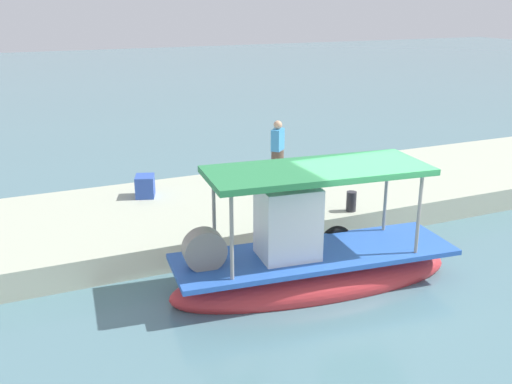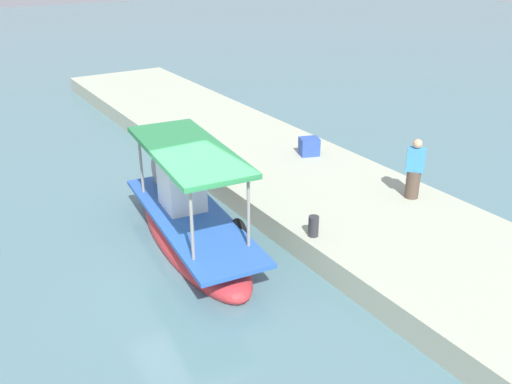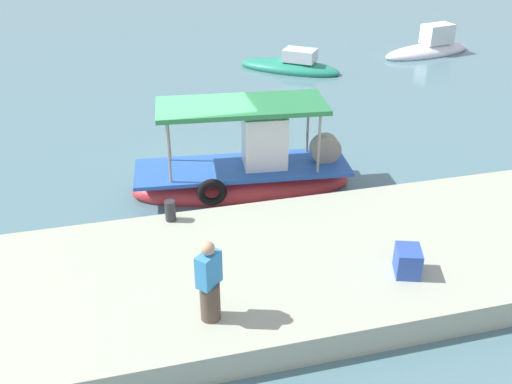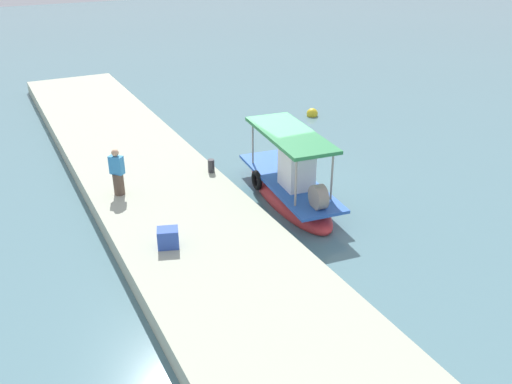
# 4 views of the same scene
# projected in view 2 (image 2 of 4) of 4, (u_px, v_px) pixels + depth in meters

# --- Properties ---
(ground_plane) EXTENTS (120.00, 120.00, 0.00)m
(ground_plane) POSITION_uv_depth(u_px,v_px,m) (186.00, 269.00, 12.49)
(ground_plane) COLOR slate
(dock_quay) EXTENTS (36.00, 4.73, 0.61)m
(dock_quay) POSITION_uv_depth(u_px,v_px,m) (348.00, 208.00, 14.67)
(dock_quay) COLOR #ACB29C
(dock_quay) RESTS_ON ground_plane
(main_fishing_boat) EXTENTS (6.00, 2.26, 2.82)m
(main_fishing_boat) POSITION_uv_depth(u_px,v_px,m) (190.00, 223.00, 13.45)
(main_fishing_boat) COLOR red
(main_fishing_boat) RESTS_ON ground_plane
(fisherman_near_bollard) EXTENTS (0.50, 0.50, 1.60)m
(fisherman_near_bollard) POSITION_uv_depth(u_px,v_px,m) (414.00, 171.00, 14.26)
(fisherman_near_bollard) COLOR brown
(fisherman_near_bollard) RESTS_ON dock_quay
(mooring_bollard) EXTENTS (0.24, 0.24, 0.49)m
(mooring_bollard) POSITION_uv_depth(u_px,v_px,m) (313.00, 226.00, 12.56)
(mooring_bollard) COLOR #2D2D33
(mooring_bollard) RESTS_ON dock_quay
(cargo_crate) EXTENTS (0.63, 0.70, 0.55)m
(cargo_crate) POSITION_uv_depth(u_px,v_px,m) (309.00, 146.00, 17.34)
(cargo_crate) COLOR #2F50AD
(cargo_crate) RESTS_ON dock_quay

